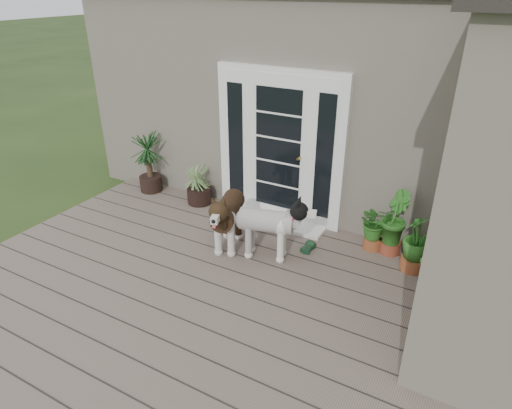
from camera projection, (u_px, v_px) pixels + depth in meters
The scene contains 14 objects.
deck at pixel (204, 307), 4.87m from camera, with size 6.20×4.60×0.12m, color #6B5B4C.
house_main at pixel (344, 94), 7.52m from camera, with size 7.40×4.00×3.10m, color #665E54.
door_unit at pixel (279, 147), 6.17m from camera, with size 1.90×0.14×2.15m, color white.
door_step at pixel (272, 219), 6.48m from camera, with size 1.60×0.40×0.05m, color white.
brindle_dog at pixel (228, 220), 5.70m from camera, with size 0.40×0.94×0.78m, color #372314, non-canonical shape.
white_dog at pixel (266, 231), 5.50m from camera, with size 0.38×0.89×0.74m, color silver, non-canonical shape.
spider_plant at pixel (199, 182), 6.89m from camera, with size 0.65×0.65×0.69m, color #82A163, non-canonical shape.
yucca at pixel (149, 162), 7.23m from camera, with size 0.70×0.70×1.01m, color black, non-canonical shape.
herb_a at pixel (374, 230), 5.72m from camera, with size 0.42×0.42×0.53m, color #234E16.
herb_b at pixel (392, 230), 5.61m from camera, with size 0.43×0.43×0.64m, color #1A4C15.
herb_c at pixel (415, 248), 5.28m from camera, with size 0.39×0.39×0.60m, color #18541D.
sapling at pixel (451, 250), 4.19m from camera, with size 0.51×0.51×1.73m, color #205B1A, non-canonical shape.
clog_left at pixel (308, 247), 5.78m from camera, with size 0.13×0.27×0.08m, color black, non-canonical shape.
clog_right at pixel (308, 247), 5.77m from camera, with size 0.12×0.26×0.08m, color #133118, non-canonical shape.
Camera 1 is at (2.35, -2.69, 3.25)m, focal length 31.20 mm.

